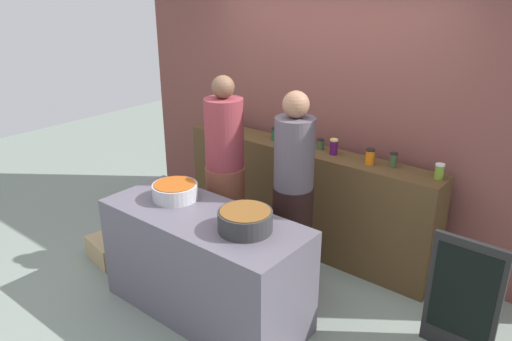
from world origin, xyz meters
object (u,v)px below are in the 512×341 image
Objects in this scene: preserve_jar_3 at (320,144)px; preserve_jar_6 at (393,160)px; preserve_jar_2 at (287,141)px; cooking_pot_center at (245,221)px; preserve_jar_7 at (439,171)px; preserve_jar_5 at (370,157)px; preserve_jar_0 at (229,121)px; preserve_jar_4 at (334,147)px; chalkboard_sign at (463,298)px; bread_crate at (112,248)px; cook_in_cap at (293,204)px; cook_with_tongs at (225,185)px; cooking_pot_left at (175,191)px; preserve_jar_1 at (275,134)px.

preserve_jar_3 is 0.77× the size of preserve_jar_6.
preserve_jar_3 is 0.74m from preserve_jar_6.
preserve_jar_2 is 0.29× the size of cooking_pot_center.
preserve_jar_5 is at bearing -175.04° from preserve_jar_7.
preserve_jar_5 is (1.70, -0.05, -0.00)m from preserve_jar_0.
chalkboard_sign is (1.45, -0.60, -0.66)m from preserve_jar_4.
preserve_jar_6 is (0.74, -0.01, 0.01)m from preserve_jar_3.
preserve_jar_4 reaches higher than preserve_jar_6.
chalkboard_sign reaches higher than bread_crate.
preserve_jar_5 reaches higher than preserve_jar_2.
preserve_jar_4 is at bearing -16.65° from preserve_jar_3.
chalkboard_sign is (0.48, -0.63, -0.65)m from preserve_jar_7.
cook_in_cap is at bearing -50.60° from preserve_jar_2.
preserve_jar_0 is 1.02× the size of preserve_jar_5.
preserve_jar_4 reaches higher than bread_crate.
cooking_pot_center is (0.57, -1.31, -0.15)m from preserve_jar_2.
bread_crate is (-0.96, -0.62, -0.72)m from cook_with_tongs.
preserve_jar_0 is 1.33m from preserve_jar_4.
cook_with_tongs reaches higher than preserve_jar_7.
preserve_jar_2 is 2.08m from chalkboard_sign.
preserve_jar_5 is 1.70m from cooking_pot_left.
preserve_jar_4 is 1.05m from cook_with_tongs.
bread_crate is (-2.16, -1.45, -1.01)m from preserve_jar_6.
preserve_jar_7 is at bearing 59.00° from cooking_pot_center.
preserve_jar_1 is at bearing -178.29° from preserve_jar_6.
preserve_jar_0 is 0.08× the size of cook_with_tongs.
preserve_jar_1 is 0.96× the size of preserve_jar_6.
cooking_pot_center is (0.79, -1.40, -0.15)m from preserve_jar_1.
preserve_jar_7 is at bearing 0.93° from preserve_jar_1.
bread_crate is at bearing -179.41° from cooking_pot_center.
chalkboard_sign is at bearing -52.78° from preserve_jar_7.
cook_in_cap reaches higher than preserve_jar_3.
preserve_jar_1 reaches higher than cooking_pot_left.
preserve_jar_1 is 0.28× the size of bread_crate.
cook_with_tongs reaches higher than cooking_pot_center.
chalkboard_sign is at bearing -15.97° from preserve_jar_1.
preserve_jar_1 is 0.07× the size of cook_in_cap.
cook_with_tongs is (-1.20, -0.83, -0.28)m from preserve_jar_6.
preserve_jar_3 is at bearing 1.10° from preserve_jar_0.
preserve_jar_0 reaches higher than chalkboard_sign.
preserve_jar_1 is at bearing -174.92° from preserve_jar_3.
preserve_jar_2 is at bearing 76.23° from cook_with_tongs.
preserve_jar_5 is 2.62m from bread_crate.
cooking_pot_center is (-0.46, -1.44, -0.15)m from preserve_jar_6.
preserve_jar_3 is 0.27× the size of cooking_pot_left.
preserve_jar_7 reaches higher than chalkboard_sign.
preserve_jar_5 is (0.55, -0.07, 0.02)m from preserve_jar_3.
preserve_jar_3 is at bearing 163.35° from preserve_jar_4.
preserve_jar_6 reaches higher than chalkboard_sign.
preserve_jar_4 is at bearing 177.43° from preserve_jar_5.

